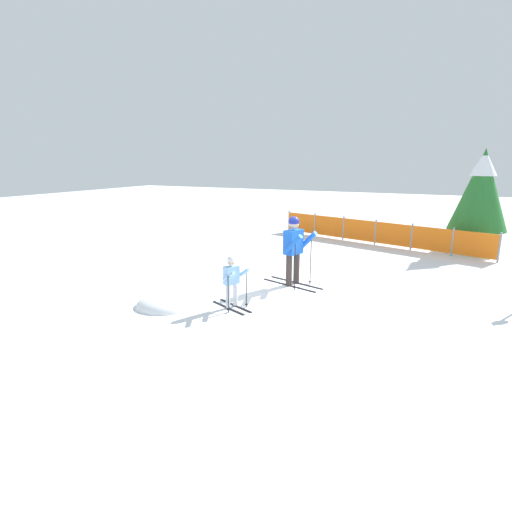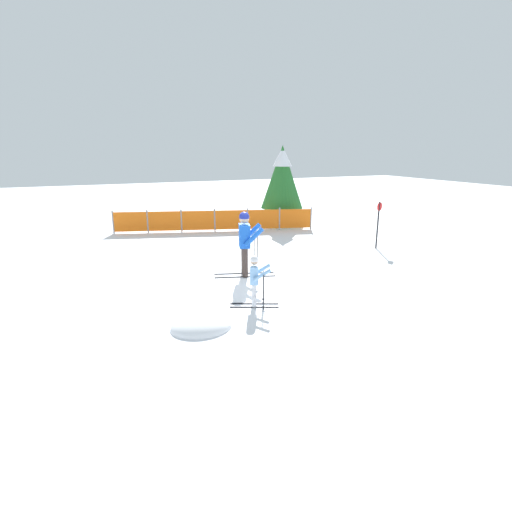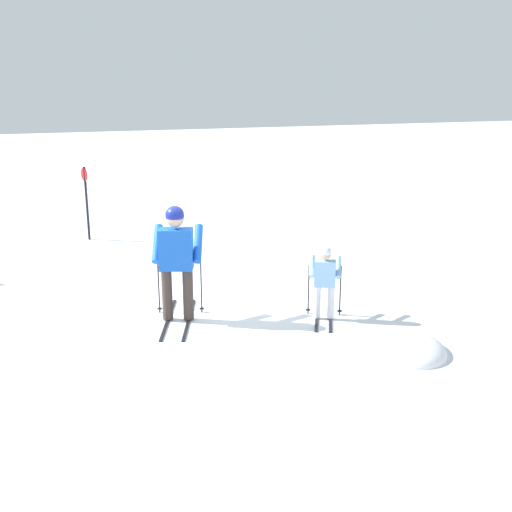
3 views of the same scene
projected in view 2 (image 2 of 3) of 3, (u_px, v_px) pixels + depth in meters
name	position (u px, v px, depth m)	size (l,w,h in m)	color
ground_plane	(256.00, 276.00, 10.38)	(60.00, 60.00, 0.00)	white
skier_adult	(245.00, 238.00, 10.18)	(1.61, 0.87, 1.68)	black
skier_child	(255.00, 277.00, 8.26)	(1.03, 0.66, 1.09)	black
safety_fence	(215.00, 220.00, 15.81)	(7.55, 2.29, 0.91)	gray
conifer_far	(282.00, 176.00, 16.95)	(1.80, 1.80, 3.34)	#4C3823
trail_marker	(378.00, 220.00, 12.99)	(0.27, 0.12, 1.55)	black
snow_mound	(202.00, 327.00, 7.41)	(1.16, 0.98, 0.46)	white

